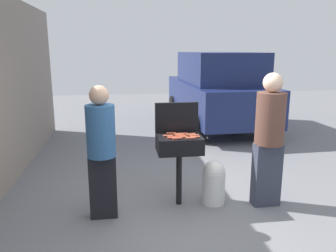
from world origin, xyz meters
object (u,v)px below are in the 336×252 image
Objects in this scene: hot_dog_1 at (171,133)px; propane_tank at (214,181)px; hot_dog_0 at (172,137)px; hot_dog_4 at (168,136)px; hot_dog_10 at (183,134)px; hot_dog_2 at (195,137)px; hot_dog_11 at (177,138)px; person_left at (101,148)px; hot_dog_3 at (181,136)px; hot_dog_6 at (191,135)px; hot_dog_7 at (173,138)px; person_right at (269,136)px; hot_dog_12 at (191,138)px; hot_dog_8 at (178,134)px; bbq_grill at (179,147)px; hot_dog_14 at (194,135)px; hot_dog_5 at (180,135)px; hot_dog_13 at (190,134)px; parked_minivan at (217,89)px; hot_dog_9 at (183,137)px.

propane_tank is (0.57, -0.17, -0.66)m from hot_dog_1.
hot_dog_0 and hot_dog_1 have the same top height.
hot_dog_10 is at bearing 22.08° from hot_dog_4.
hot_dog_11 is (-0.25, -0.04, 0.00)m from hot_dog_2.
hot_dog_3 is at bearing 6.19° from person_left.
hot_dog_6 and hot_dog_7 have the same top height.
hot_dog_4 is (-0.07, -0.13, 0.00)m from hot_dog_1.
propane_tank is 0.34× the size of person_right.
hot_dog_2 is 1.00× the size of hot_dog_12.
hot_dog_3 is 0.13m from hot_dog_11.
hot_dog_12 is (0.17, -0.00, 0.00)m from hot_dog_11.
hot_dog_8 is 0.21× the size of propane_tank.
person_right is at bearing -8.97° from bbq_grill.
hot_dog_2 is at bearing -8.87° from hot_dog_0.
hot_dog_14 is (0.13, -0.12, 0.00)m from hot_dog_10.
hot_dog_5 is 1.00× the size of hot_dog_10.
hot_dog_1 is at bearing 96.39° from hot_dog_11.
hot_dog_1 and hot_dog_10 have the same top height.
hot_dog_5 and hot_dog_8 have the same top height.
bbq_grill is 0.23m from hot_dog_7.
hot_dog_8 is 1.05m from person_left.
hot_dog_13 is at bearing 9.43° from person_left.
propane_tank is at bearing 11.64° from hot_dog_11.
person_left is at bearing -170.67° from hot_dog_0.
propane_tank is at bearing -10.77° from hot_dog_6.
hot_dog_7 reaches higher than bbq_grill.
hot_dog_11 is (-0.05, -0.21, 0.00)m from hot_dog_8.
parked_minivan reaches higher than hot_dog_1.
parked_minivan is at bearing 69.26° from hot_dog_13.
hot_dog_1 is 1.00× the size of hot_dog_5.
person_left is (-0.93, -0.35, -0.07)m from hot_dog_1.
hot_dog_10 is at bearing 66.47° from parked_minivan.
hot_dog_3 is 1.00× the size of hot_dog_14.
hot_dog_13 is (0.32, 0.05, 0.00)m from hot_dog_4.
hot_dog_7 is 0.26m from hot_dog_10.
hot_dog_3 and hot_dog_6 have the same top height.
person_right is (1.14, -0.10, -0.00)m from hot_dog_9.
hot_dog_12 is at bearing 68.11° from parked_minivan.
hot_dog_0 is 0.16m from hot_dog_8.
hot_dog_14 is (0.20, -0.09, 0.00)m from hot_dog_8.
propane_tank is at bearing -8.00° from hot_dog_5.
hot_dog_11 is (0.10, -0.15, 0.00)m from hot_dog_4.
bbq_grill is at bearing 127.47° from hot_dog_12.
hot_dog_8 is 1.21m from person_right.
hot_dog_11 is at bearing -112.00° from hot_dog_5.
hot_dog_13 is (0.27, 0.17, 0.00)m from hot_dog_7.
hot_dog_10 is 1.00× the size of hot_dog_14.
hot_dog_1 is 1.00× the size of hot_dog_8.
hot_dog_0 is 5.09m from parked_minivan.
hot_dog_2 is 1.00× the size of hot_dog_6.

